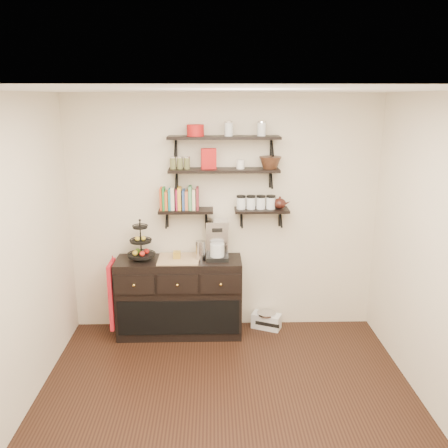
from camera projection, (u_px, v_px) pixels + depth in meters
floor at (228, 417)px, 4.06m from camera, size 3.50×3.50×0.00m
ceiling at (229, 90)px, 3.36m from camera, size 3.50×3.50×0.02m
back_wall at (224, 215)px, 5.40m from camera, size 3.50×0.02×2.70m
left_wall at (3, 271)px, 3.67m from camera, size 0.02×3.50×2.70m
shelf_top at (224, 138)px, 5.04m from camera, size 1.20×0.27×0.23m
shelf_mid at (224, 170)px, 5.13m from camera, size 1.20×0.27×0.23m
shelf_low_left at (186, 211)px, 5.25m from camera, size 0.60×0.25×0.23m
shelf_low_right at (262, 211)px, 5.27m from camera, size 0.60×0.25×0.23m
cookbooks at (181, 199)px, 5.21m from camera, size 0.43×0.15×0.26m
glass_canisters at (256, 203)px, 5.25m from camera, size 0.43×0.10×0.13m
sideboard at (180, 297)px, 5.39m from camera, size 1.40×0.50×0.92m
fruit_stand at (141, 247)px, 5.23m from camera, size 0.30×0.30×0.45m
candle at (177, 255)px, 5.26m from camera, size 0.08×0.08×0.08m
coffee_maker at (217, 240)px, 5.26m from camera, size 0.25×0.23×0.45m
thermal_carafe at (200, 251)px, 5.23m from camera, size 0.11×0.11×0.22m
apron at (113, 294)px, 5.26m from camera, size 0.04×0.32×0.75m
radio at (266, 320)px, 5.60m from camera, size 0.37×0.30×0.20m
recipe_box at (209, 159)px, 5.09m from camera, size 0.17×0.08×0.22m
walnut_bowl at (270, 163)px, 5.12m from camera, size 0.24×0.24×0.13m
ramekins at (240, 164)px, 5.12m from camera, size 0.09×0.09×0.10m
teapot at (280, 203)px, 5.25m from camera, size 0.20×0.16×0.14m
red_pot at (195, 130)px, 5.01m from camera, size 0.18×0.18×0.12m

